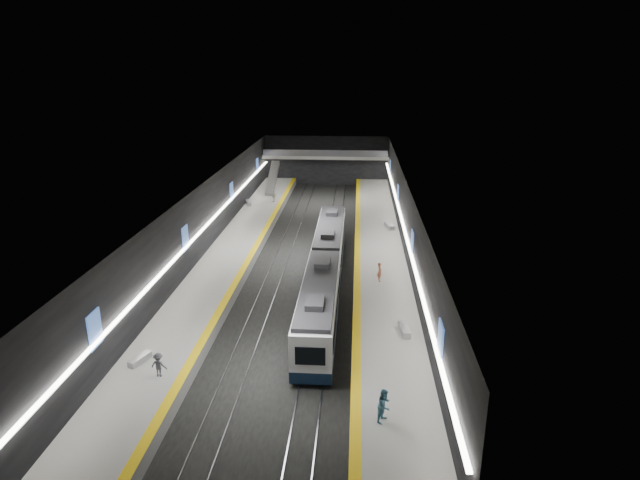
# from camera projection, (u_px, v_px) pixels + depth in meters

# --- Properties ---
(ground) EXTENTS (70.00, 70.00, 0.00)m
(ground) POSITION_uv_depth(u_px,v_px,m) (306.00, 258.00, 55.42)
(ground) COLOR black
(ground) RESTS_ON ground
(ceiling) EXTENTS (20.00, 70.00, 0.04)m
(ceiling) POSITION_uv_depth(u_px,v_px,m) (306.00, 182.00, 52.90)
(ceiling) COLOR beige
(ceiling) RESTS_ON wall_left
(wall_left) EXTENTS (0.04, 70.00, 8.00)m
(wall_left) POSITION_uv_depth(u_px,v_px,m) (209.00, 219.00, 54.83)
(wall_left) COLOR black
(wall_left) RESTS_ON ground
(wall_right) EXTENTS (0.04, 70.00, 8.00)m
(wall_right) POSITION_uv_depth(u_px,v_px,m) (405.00, 223.00, 53.49)
(wall_right) COLOR black
(wall_right) RESTS_ON ground
(wall_back) EXTENTS (20.00, 0.04, 8.00)m
(wall_back) POSITION_uv_depth(u_px,v_px,m) (326.00, 161.00, 87.29)
(wall_back) COLOR black
(wall_back) RESTS_ON ground
(wall_front) EXTENTS (20.00, 0.04, 8.00)m
(wall_front) POSITION_uv_depth(u_px,v_px,m) (221.00, 469.00, 21.03)
(wall_front) COLOR black
(wall_front) RESTS_ON ground
(platform_left) EXTENTS (5.00, 70.00, 1.00)m
(platform_left) POSITION_uv_depth(u_px,v_px,m) (235.00, 251.00, 55.77)
(platform_left) COLOR slate
(platform_left) RESTS_ON ground
(tile_surface_left) EXTENTS (5.00, 70.00, 0.02)m
(tile_surface_left) POSITION_uv_depth(u_px,v_px,m) (234.00, 247.00, 55.61)
(tile_surface_left) COLOR #A1A19D
(tile_surface_left) RESTS_ON platform_left
(tactile_strip_left) EXTENTS (0.60, 70.00, 0.02)m
(tactile_strip_left) POSITION_uv_depth(u_px,v_px,m) (255.00, 247.00, 55.46)
(tactile_strip_left) COLOR yellow
(tactile_strip_left) RESTS_ON platform_left
(platform_right) EXTENTS (5.00, 70.00, 1.00)m
(platform_right) POSITION_uv_depth(u_px,v_px,m) (379.00, 255.00, 54.77)
(platform_right) COLOR slate
(platform_right) RESTS_ON ground
(tile_surface_right) EXTENTS (5.00, 70.00, 0.02)m
(tile_surface_right) POSITION_uv_depth(u_px,v_px,m) (379.00, 250.00, 54.60)
(tile_surface_right) COLOR #A1A19D
(tile_surface_right) RESTS_ON platform_right
(tactile_strip_right) EXTENTS (0.60, 70.00, 0.02)m
(tactile_strip_right) POSITION_uv_depth(u_px,v_px,m) (358.00, 249.00, 54.75)
(tactile_strip_right) COLOR yellow
(tactile_strip_right) RESTS_ON platform_right
(rails) EXTENTS (6.52, 70.00, 0.12)m
(rails) POSITION_uv_depth(u_px,v_px,m) (306.00, 257.00, 55.40)
(rails) COLOR gray
(rails) RESTS_ON ground
(train) EXTENTS (2.69, 30.04, 3.60)m
(train) POSITION_uv_depth(u_px,v_px,m) (325.00, 268.00, 46.54)
(train) COLOR #0F2038
(train) RESTS_ON ground
(ad_posters) EXTENTS (19.94, 53.50, 2.20)m
(ad_posters) POSITION_uv_depth(u_px,v_px,m) (307.00, 213.00, 54.95)
(ad_posters) COLOR #4069C0
(ad_posters) RESTS_ON wall_left
(cove_light_left) EXTENTS (0.25, 68.60, 0.12)m
(cove_light_left) POSITION_uv_depth(u_px,v_px,m) (211.00, 221.00, 54.88)
(cove_light_left) COLOR white
(cove_light_left) RESTS_ON wall_left
(cove_light_right) EXTENTS (0.25, 68.60, 0.12)m
(cove_light_right) POSITION_uv_depth(u_px,v_px,m) (403.00, 224.00, 53.57)
(cove_light_right) COLOR white
(cove_light_right) RESTS_ON wall_right
(mezzanine_bridge) EXTENTS (20.00, 3.00, 1.50)m
(mezzanine_bridge) POSITION_uv_depth(u_px,v_px,m) (326.00, 156.00, 85.00)
(mezzanine_bridge) COLOR gray
(mezzanine_bridge) RESTS_ON wall_left
(escalator) EXTENTS (1.20, 7.50, 3.92)m
(escalator) POSITION_uv_depth(u_px,v_px,m) (273.00, 178.00, 79.62)
(escalator) COLOR #99999E
(escalator) RESTS_ON platform_left
(bench_left_near) EXTENTS (1.05, 1.78, 0.42)m
(bench_left_near) POSITION_uv_depth(u_px,v_px,m) (140.00, 359.00, 34.09)
(bench_left_near) COLOR #99999E
(bench_left_near) RESTS_ON platform_left
(bench_left_far) EXTENTS (1.20, 2.11, 0.50)m
(bench_left_far) POSITION_uv_depth(u_px,v_px,m) (248.00, 203.00, 72.11)
(bench_left_far) COLOR #99999E
(bench_left_far) RESTS_ON platform_left
(bench_right_near) EXTENTS (0.80, 2.05, 0.49)m
(bench_right_near) POSITION_uv_depth(u_px,v_px,m) (404.00, 330.00, 37.83)
(bench_right_near) COLOR #99999E
(bench_right_near) RESTS_ON platform_right
(bench_right_far) EXTENTS (1.06, 2.14, 0.50)m
(bench_right_far) POSITION_uv_depth(u_px,v_px,m) (389.00, 226.00, 61.81)
(bench_right_far) COLOR #99999E
(bench_right_far) RESTS_ON platform_right
(passenger_right_a) EXTENTS (0.52, 0.69, 1.73)m
(passenger_right_a) POSITION_uv_depth(u_px,v_px,m) (380.00, 272.00, 46.59)
(passenger_right_a) COLOR #C46B49
(passenger_right_a) RESTS_ON platform_right
(passenger_right_b) EXTENTS (1.09, 1.17, 1.91)m
(passenger_right_b) POSITION_uv_depth(u_px,v_px,m) (384.00, 406.00, 28.29)
(passenger_right_b) COLOR teal
(passenger_right_b) RESTS_ON platform_right
(passenger_left_a) EXTENTS (0.71, 1.04, 1.64)m
(passenger_left_a) POSITION_uv_depth(u_px,v_px,m) (274.00, 196.00, 73.18)
(passenger_left_a) COLOR beige
(passenger_left_a) RESTS_ON platform_left
(passenger_left_b) EXTENTS (1.09, 0.73, 1.56)m
(passenger_left_b) POSITION_uv_depth(u_px,v_px,m) (159.00, 365.00, 32.40)
(passenger_left_b) COLOR #44434C
(passenger_left_b) RESTS_ON platform_left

